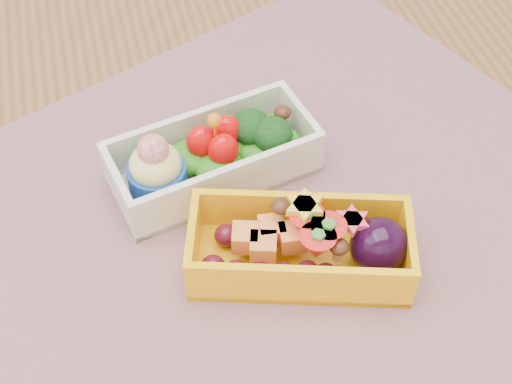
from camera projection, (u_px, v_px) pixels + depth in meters
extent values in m
cube|color=brown|center=(216.00, 221.00, 0.59)|extent=(1.20, 0.80, 0.04)
cylinder|color=brown|center=(495.00, 138.00, 1.18)|extent=(0.06, 0.06, 0.71)
cube|color=#A47176|center=(248.00, 229.00, 0.56)|extent=(0.72, 0.65, 0.00)
cube|color=silver|center=(213.00, 158.00, 0.58)|extent=(0.18, 0.11, 0.04)
ellipsoid|color=green|center=(214.00, 163.00, 0.58)|extent=(0.17, 0.09, 0.02)
cylinder|color=#1545A4|center=(158.00, 180.00, 0.56)|extent=(0.05, 0.05, 0.03)
sphere|color=red|center=(153.00, 150.00, 0.53)|extent=(0.02, 0.02, 0.02)
ellipsoid|color=red|center=(202.00, 142.00, 0.57)|extent=(0.03, 0.02, 0.03)
ellipsoid|color=red|center=(223.00, 150.00, 0.56)|extent=(0.03, 0.02, 0.03)
ellipsoid|color=red|center=(227.00, 132.00, 0.58)|extent=(0.03, 0.02, 0.03)
sphere|color=orange|center=(214.00, 120.00, 0.55)|extent=(0.01, 0.01, 0.01)
ellipsoid|color=black|center=(251.00, 127.00, 0.58)|extent=(0.03, 0.03, 0.03)
ellipsoid|color=black|center=(272.00, 135.00, 0.58)|extent=(0.03, 0.03, 0.03)
ellipsoid|color=#3F2111|center=(283.00, 112.00, 0.59)|extent=(0.01, 0.01, 0.01)
cube|color=#FFB60D|center=(300.00, 248.00, 0.52)|extent=(0.18, 0.12, 0.04)
ellipsoid|color=#500F1E|center=(254.00, 256.00, 0.52)|extent=(0.10, 0.07, 0.02)
cube|color=orange|center=(268.00, 238.00, 0.52)|extent=(0.05, 0.05, 0.02)
cone|color=red|center=(306.00, 225.00, 0.51)|extent=(0.03, 0.03, 0.03)
cone|color=red|center=(327.00, 236.00, 0.51)|extent=(0.03, 0.03, 0.03)
cone|color=red|center=(317.00, 247.00, 0.50)|extent=(0.03, 0.03, 0.03)
cylinder|color=yellow|center=(304.00, 206.00, 0.51)|extent=(0.03, 0.03, 0.01)
cylinder|color=#E53F5B|center=(352.00, 221.00, 0.50)|extent=(0.03, 0.03, 0.01)
ellipsoid|color=#3F2111|center=(280.00, 219.00, 0.52)|extent=(0.01, 0.01, 0.01)
ellipsoid|color=#3F2111|center=(338.00, 253.00, 0.50)|extent=(0.01, 0.01, 0.01)
ellipsoid|color=black|center=(379.00, 246.00, 0.51)|extent=(0.04, 0.04, 0.05)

